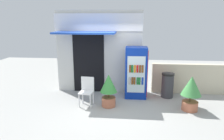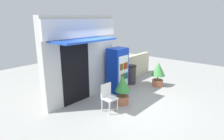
{
  "view_description": "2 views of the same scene",
  "coord_description": "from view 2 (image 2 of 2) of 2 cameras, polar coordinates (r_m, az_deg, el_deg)",
  "views": [
    {
      "loc": [
        0.66,
        -5.88,
        2.64
      ],
      "look_at": [
        0.03,
        0.73,
        1.02
      ],
      "focal_mm": 33.62,
      "sensor_mm": 36.0,
      "label": 1
    },
    {
      "loc": [
        -4.97,
        -3.54,
        2.9
      ],
      "look_at": [
        -0.03,
        0.63,
        1.13
      ],
      "focal_mm": 31.26,
      "sensor_mm": 36.0,
      "label": 2
    }
  ],
  "objects": [
    {
      "name": "plastic_chair",
      "position": [
        6.16,
        -1.17,
        -7.49
      ],
      "size": [
        0.44,
        0.43,
        0.89
      ],
      "color": "white",
      "rests_on": "ground"
    },
    {
      "name": "storefront_building",
      "position": [
        6.92,
        -9.09,
        3.83
      ],
      "size": [
        3.1,
        1.25,
        2.95
      ],
      "color": "silver",
      "rests_on": "ground"
    },
    {
      "name": "drink_cooler",
      "position": [
        7.66,
        1.69,
        -0.02
      ],
      "size": [
        0.74,
        0.62,
        1.75
      ],
      "color": "#0C2D9E",
      "rests_on": "ground"
    },
    {
      "name": "stone_boundary_wall",
      "position": [
        9.63,
        6.05,
        1.04
      ],
      "size": [
        2.73,
        0.23,
        1.08
      ],
      "primitive_type": "cube",
      "color": "beige",
      "rests_on": "ground"
    },
    {
      "name": "potted_plant_curbside",
      "position": [
        8.54,
        13.34,
        -0.62
      ],
      "size": [
        0.59,
        0.59,
        1.04
      ],
      "color": "#BC6B4C",
      "rests_on": "ground"
    },
    {
      "name": "potted_plant_near_shop",
      "position": [
        6.6,
        3.13,
        -5.23
      ],
      "size": [
        0.52,
        0.52,
        1.02
      ],
      "color": "#BC6B4C",
      "rests_on": "ground"
    },
    {
      "name": "trash_bin",
      "position": [
        8.67,
        5.68,
        -1.3
      ],
      "size": [
        0.42,
        0.42,
        0.85
      ],
      "color": "#38383D",
      "rests_on": "ground"
    },
    {
      "name": "ground",
      "position": [
        6.75,
        4.32,
        -10.14
      ],
      "size": [
        16.0,
        16.0,
        0.0
      ],
      "primitive_type": "plane",
      "color": "#A3A39E"
    }
  ]
}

